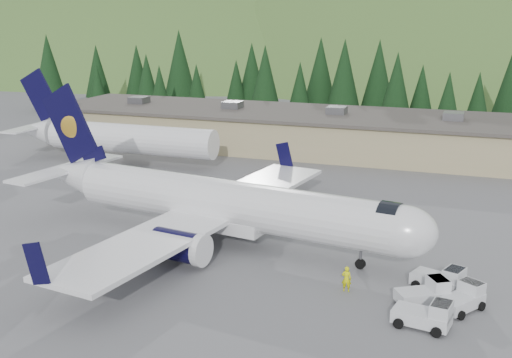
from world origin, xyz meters
The scene contains 10 objects.
ground centered at (0.00, 0.00, 0.00)m, with size 600.00×600.00×0.00m, color #59595E.
airliner centered at (-1.06, 0.16, 3.25)m, with size 36.78×34.65×12.21m.
second_airliner centered at (-24.92, 22.00, 3.32)m, with size 27.50×11.00×10.05m.
baggage_tug_a centered at (16.06, -6.09, 0.78)m, with size 3.64×3.16×1.75m.
baggage_tug_b centered at (16.86, -3.61, 0.81)m, with size 3.77×2.93×1.81m.
baggage_tug_c centered at (18.35, -6.02, 0.76)m, with size 3.09×3.51×1.69m.
terminal_building centered at (-5.01, 38.00, 2.62)m, with size 71.00×17.00×6.10m.
baggage_tug_d centered at (16.40, -9.39, 0.81)m, with size 3.61×2.49×1.80m.
ramp_worker centered at (10.76, -5.89, 0.90)m, with size 0.66×0.43×1.80m, color #DCE207.
tree_line centered at (-5.23, 61.94, 7.25)m, with size 113.32×18.30×13.80m.
Camera 1 is at (18.55, -45.79, 18.44)m, focal length 45.00 mm.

